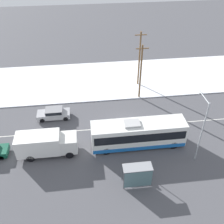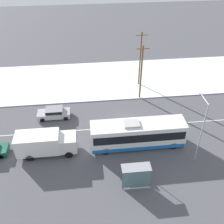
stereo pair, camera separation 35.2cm
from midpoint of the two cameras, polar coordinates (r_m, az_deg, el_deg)
The scene contains 11 objects.
ground_plane at distance 34.39m, azimuth 2.87°, elevation -3.21°, with size 120.00×120.00×0.00m, color #4C4C51.
snow_lot at distance 44.58m, azimuth 0.24°, elevation 7.24°, with size 80.00×12.57×0.12m.
lane_marking_center at distance 34.39m, azimuth 2.87°, elevation -3.21°, with size 60.00×0.12×0.00m.
city_bus at distance 30.88m, azimuth 5.41°, elevation -4.76°, with size 10.97×2.57×3.47m.
box_truck at distance 30.71m, azimuth -14.58°, elevation -6.64°, with size 6.75×2.30×2.83m.
sedan_car at distance 36.24m, azimuth -12.82°, elevation -0.23°, with size 4.37×1.80×1.46m.
pedestrian_at_stop at distance 28.22m, azimuth 5.40°, elevation -11.90°, with size 0.58×0.26×1.60m.
bus_shelter at distance 26.73m, azimuth 5.24°, elevation -13.29°, with size 2.93×1.20×2.40m.
streetlamp at distance 28.72m, azimuth 18.59°, elevation -2.28°, with size 0.36×2.71×7.78m.
utility_pole_roadside at distance 37.84m, azimuth 6.00°, elevation 8.71°, with size 1.80×0.24×8.38m.
utility_pole_snowlot at distance 41.20m, azimuth 5.73°, elevation 11.53°, with size 1.80×0.24×8.79m.
Camera 1 is at (-5.10, -25.81, 22.17)m, focal length 42.00 mm.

